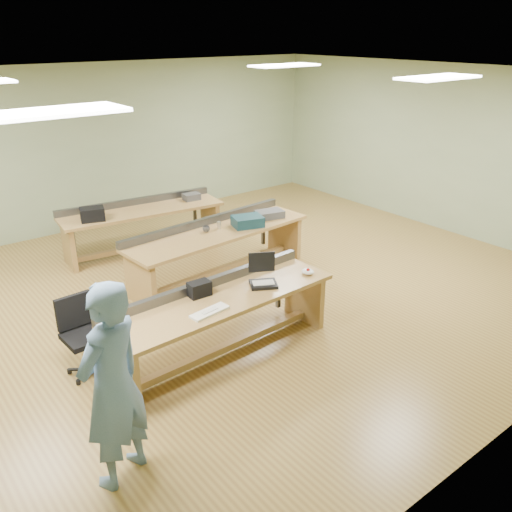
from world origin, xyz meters
The scene contains 22 objects.
floor centered at (0.00, 0.00, 0.00)m, with size 10.00×10.00×0.00m, color olive.
ceiling centered at (0.00, 0.00, 3.00)m, with size 10.00×10.00×0.00m, color silver.
wall_back centered at (0.00, 4.00, 1.50)m, with size 10.00×0.04×3.00m, color #8E9F78.
wall_front centered at (0.00, -4.00, 1.50)m, with size 10.00×0.04×3.00m, color #8E9F78.
wall_right centered at (5.00, 0.00, 1.50)m, with size 0.04×8.00×3.00m, color #8E9F78.
fluor_panels centered at (0.00, 0.00, 2.97)m, with size 6.20×3.50×0.03m.
workbench_front centered at (-0.76, -1.24, 0.56)m, with size 2.83×0.85×0.86m.
workbench_mid centered at (0.44, 0.60, 0.56)m, with size 3.05×1.03×0.86m.
workbench_back centered at (0.02, 2.24, 0.55)m, with size 2.78×1.04×0.86m.
person centered at (-2.52, -2.24, 0.92)m, with size 0.67×0.44×1.84m, color #6784A9.
laptop_base centered at (-0.21, -1.30, 0.77)m, with size 0.32×0.26×0.03m, color black.
laptop_screen centered at (-0.15, -1.19, 1.00)m, with size 0.32×0.02×0.25m, color black.
keyboard centered at (-1.08, -1.46, 0.76)m, with size 0.45×0.15×0.03m, color silver.
trackball_mouse centered at (0.43, -1.39, 0.78)m, with size 0.14×0.16×0.07m, color white.
camera_bag centered at (-0.94, -1.05, 0.84)m, with size 0.25×0.16×0.17m, color black.
task_chair centered at (-2.17, -0.59, 0.33)m, with size 0.51×0.51×0.90m.
parts_bin_teal centered at (0.91, 0.46, 0.83)m, with size 0.45×0.33×0.16m, color #13343F.
parts_bin_grey centered at (1.42, 0.56, 0.81)m, with size 0.43×0.27×0.12m, color #3C3C3F.
mug centered at (0.27, 0.65, 0.79)m, with size 0.11×0.11×0.09m, color #3C3C3F.
drinks_can centered at (0.50, 0.65, 0.80)m, with size 0.06×0.06×0.11m, color silver.
storage_box_back centered at (-0.85, 2.18, 0.85)m, with size 0.36×0.26×0.21m, color black.
tray_back centered at (0.96, 2.16, 0.81)m, with size 0.28×0.21×0.11m, color #3C3C3F.
Camera 1 is at (-3.83, -5.76, 3.57)m, focal length 38.00 mm.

